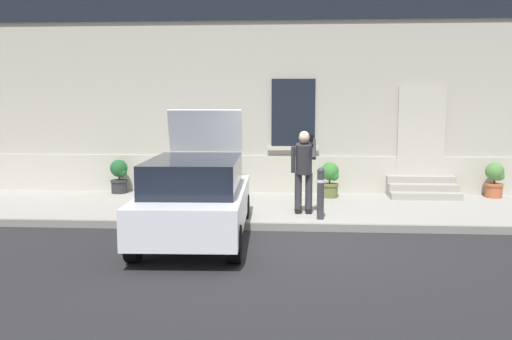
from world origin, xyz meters
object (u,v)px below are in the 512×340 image
planter_cream (222,177)px  planter_terracotta (495,179)px  person_on_phone (304,167)px  hatchback_car_white (196,197)px  planter_charcoal (119,175)px  planter_olive (330,179)px  bollard_near_person (321,191)px

planter_cream → planter_terracotta: bearing=0.7°
person_on_phone → planter_cream: size_ratio=2.03×
hatchback_car_white → planter_charcoal: bearing=123.2°
planter_charcoal → planter_terracotta: 9.35m
hatchback_car_white → planter_terracotta: 7.82m
person_on_phone → hatchback_car_white: bearing=-138.8°
hatchback_car_white → planter_olive: hatchback_car_white is taller
person_on_phone → planter_terracotta: (4.69, 2.33, -0.54)m
planter_olive → person_on_phone: bearing=-108.1°
person_on_phone → planter_terracotta: person_on_phone is taller
planter_charcoal → planter_cream: size_ratio=1.00×
planter_cream → person_on_phone: bearing=-48.5°
planter_charcoal → planter_cream: same height
planter_terracotta → planter_olive: bearing=-176.3°
hatchback_car_white → planter_terracotta: bearing=31.8°
hatchback_car_white → planter_olive: bearing=55.8°
planter_olive → planter_terracotta: size_ratio=1.00×
hatchback_car_white → planter_olive: 4.68m
bollard_near_person → planter_cream: size_ratio=1.22×
hatchback_car_white → person_on_phone: hatchback_car_white is taller
planter_charcoal → planter_olive: size_ratio=1.00×
planter_charcoal → planter_olive: bearing=-2.9°
bollard_near_person → person_on_phone: person_on_phone is taller
bollard_near_person → planter_terracotta: (4.36, 2.83, -0.11)m
person_on_phone → planter_cream: (-1.99, 2.25, -0.54)m
planter_terracotta → planter_cream: bearing=-179.3°
bollard_near_person → planter_charcoal: bollard_near_person is taller
bollard_near_person → planter_olive: size_ratio=1.22×
planter_terracotta → hatchback_car_white: bearing=-148.2°
bollard_near_person → planter_cream: bearing=130.2°
hatchback_car_white → person_on_phone: bearing=42.5°
bollard_near_person → planter_charcoal: 5.75m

